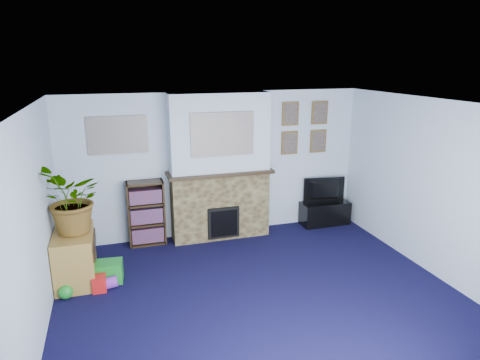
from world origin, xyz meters
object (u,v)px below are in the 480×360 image
object	(u,v)px
bookshelf	(146,214)
sideboard	(75,256)
tv_stand	(325,212)
television	(325,190)

from	to	relation	value
bookshelf	sideboard	xyz separation A→B (m)	(-1.03, -0.94, -0.15)
tv_stand	bookshelf	distance (m)	3.17
tv_stand	television	xyz separation A→B (m)	(-0.00, 0.02, 0.41)
tv_stand	television	size ratio (longest dim) A/B	1.15
sideboard	television	bearing A→B (deg)	11.90
bookshelf	tv_stand	bearing A→B (deg)	-1.39
tv_stand	bookshelf	world-z (taller)	bookshelf
television	bookshelf	size ratio (longest dim) A/B	0.72
television	sideboard	distance (m)	4.29
television	tv_stand	bearing A→B (deg)	97.47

